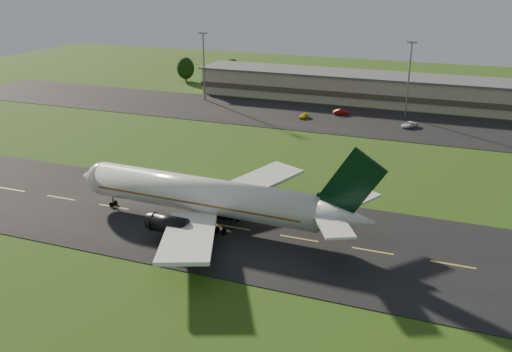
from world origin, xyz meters
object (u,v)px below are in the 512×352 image
(light_mast_west, at_px, (204,58))
(service_vehicle_c, at_px, (409,124))
(light_mast_centre, at_px, (409,71))
(service_vehicle_a, at_px, (304,116))
(service_vehicle_b, at_px, (341,112))
(terminal, at_px, (419,92))
(airliner, at_px, (208,197))

(light_mast_west, distance_m, service_vehicle_c, 64.04)
(light_mast_centre, distance_m, service_vehicle_a, 29.89)
(light_mast_west, xyz_separation_m, light_mast_centre, (60.00, 0.00, 0.00))
(service_vehicle_b, bearing_deg, service_vehicle_a, 108.82)
(terminal, height_order, service_vehicle_c, terminal)
(airliner, xyz_separation_m, service_vehicle_b, (3.04, 77.15, -3.85))
(airliner, relative_size, service_vehicle_b, 11.85)
(service_vehicle_a, distance_m, service_vehicle_b, 11.17)
(terminal, relative_size, light_mast_west, 7.13)
(service_vehicle_a, distance_m, service_vehicle_c, 27.64)
(terminal, bearing_deg, service_vehicle_b, -133.93)
(light_mast_west, bearing_deg, light_mast_centre, 0.00)
(light_mast_centre, height_order, service_vehicle_a, light_mast_centre)
(terminal, bearing_deg, service_vehicle_c, -88.22)
(light_mast_west, relative_size, service_vehicle_b, 4.70)
(service_vehicle_a, height_order, service_vehicle_c, service_vehicle_c)
(terminal, distance_m, service_vehicle_a, 37.74)
(service_vehicle_a, relative_size, service_vehicle_b, 0.88)
(light_mast_west, distance_m, light_mast_centre, 60.00)
(service_vehicle_c, bearing_deg, service_vehicle_a, -152.39)
(terminal, height_order, light_mast_west, light_mast_west)
(airliner, relative_size, light_mast_west, 2.52)
(terminal, xyz_separation_m, light_mast_west, (-61.40, -16.18, 8.75))
(airliner, height_order, service_vehicle_b, airliner)
(airliner, bearing_deg, service_vehicle_a, 96.12)
(light_mast_west, bearing_deg, airliner, -63.44)
(light_mast_west, bearing_deg, service_vehicle_a, -16.37)
(service_vehicle_a, bearing_deg, light_mast_centre, 29.85)
(service_vehicle_c, bearing_deg, light_mast_west, -162.48)
(light_mast_west, xyz_separation_m, service_vehicle_c, (62.20, -9.46, -11.94))
(service_vehicle_a, bearing_deg, service_vehicle_b, 48.75)
(airliner, relative_size, terminal, 0.35)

